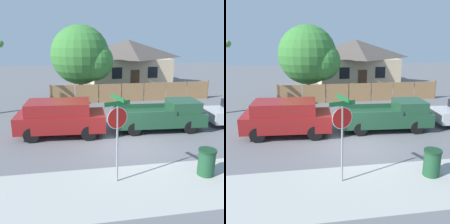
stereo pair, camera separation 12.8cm
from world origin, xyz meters
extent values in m
plane|color=slate|center=(0.00, 0.00, 0.00)|extent=(80.00, 80.00, 0.00)
cube|color=#A3A39E|center=(0.00, -3.60, 0.00)|extent=(36.00, 3.20, 0.01)
cube|color=#997047|center=(-3.23, 8.94, 0.75)|extent=(1.79, 0.06, 1.49)
cube|color=#997047|center=(-1.37, 8.94, 0.75)|extent=(1.79, 0.06, 1.49)
cube|color=#997047|center=(0.50, 8.94, 0.75)|extent=(1.79, 0.06, 1.49)
cube|color=#997047|center=(2.36, 8.94, 0.75)|extent=(1.79, 0.06, 1.49)
cube|color=#997047|center=(4.23, 8.94, 0.75)|extent=(1.79, 0.06, 1.49)
cube|color=#997047|center=(6.10, 8.94, 0.75)|extent=(1.79, 0.06, 1.49)
cube|color=#997047|center=(7.96, 8.94, 0.75)|extent=(1.79, 0.06, 1.49)
cube|color=brown|center=(-4.16, 8.94, 0.80)|extent=(0.12, 0.12, 1.59)
cube|color=brown|center=(8.89, 8.94, 0.80)|extent=(0.12, 0.12, 1.59)
cube|color=beige|center=(3.74, 16.75, 1.48)|extent=(8.01, 6.25, 2.96)
pyramid|color=#514742|center=(3.74, 16.75, 3.90)|extent=(8.66, 6.75, 1.89)
cube|color=black|center=(1.94, 13.61, 1.71)|extent=(1.00, 0.04, 1.10)
cube|color=black|center=(5.54, 13.61, 1.71)|extent=(1.00, 0.04, 1.10)
cube|color=brown|center=(3.74, 13.61, 1.00)|extent=(0.90, 0.04, 2.00)
cylinder|color=brown|center=(-1.70, 10.87, 0.92)|extent=(0.40, 0.40, 1.83)
sphere|color=#387A33|center=(-1.70, 10.87, 3.66)|extent=(4.87, 4.87, 4.87)
sphere|color=#3C8437|center=(-0.61, 10.26, 3.17)|extent=(3.16, 3.16, 3.16)
cube|color=maroon|center=(-3.26, 2.02, 0.80)|extent=(4.68, 2.27, 0.86)
cube|color=maroon|center=(-3.37, 2.02, 1.55)|extent=(3.30, 2.03, 0.64)
cube|color=black|center=(-1.85, 1.93, 1.55)|extent=(0.17, 1.76, 0.54)
cylinder|color=black|center=(-1.79, 2.82, 0.39)|extent=(0.78, 0.22, 0.78)
cylinder|color=black|center=(-1.89, 1.04, 0.39)|extent=(0.78, 0.22, 0.78)
cylinder|color=black|center=(-4.62, 2.99, 0.39)|extent=(0.78, 0.22, 0.78)
cylinder|color=black|center=(-4.72, 1.21, 0.39)|extent=(0.78, 0.22, 0.78)
cube|color=#1E472D|center=(2.12, 2.02, 0.70)|extent=(5.08, 2.15, 0.71)
cube|color=#1E472D|center=(3.48, 1.93, 1.37)|extent=(1.69, 1.80, 0.62)
cube|color=#1E472D|center=(1.33, 2.95, 1.18)|extent=(3.12, 0.27, 0.25)
cube|color=#1E472D|center=(1.22, 1.19, 1.18)|extent=(3.12, 0.27, 0.25)
cube|color=#1E472D|center=(-0.32, 2.16, 1.18)|extent=(0.19, 1.76, 0.25)
cylinder|color=black|center=(3.71, 2.74, 0.36)|extent=(0.73, 0.22, 0.73)
cylinder|color=black|center=(3.61, 1.11, 0.36)|extent=(0.73, 0.22, 0.73)
cylinder|color=black|center=(0.63, 2.92, 0.36)|extent=(0.73, 0.22, 0.73)
cylinder|color=black|center=(0.53, 1.29, 0.36)|extent=(0.73, 0.22, 0.73)
cylinder|color=black|center=(6.20, 2.87, 0.32)|extent=(0.64, 0.22, 0.64)
cylinder|color=gray|center=(-1.22, -3.06, 1.41)|extent=(0.07, 0.07, 2.82)
cylinder|color=red|center=(-1.22, -3.06, 2.40)|extent=(0.70, 0.25, 0.73)
cylinder|color=white|center=(-1.22, -3.06, 2.40)|extent=(0.74, 0.25, 0.77)
cube|color=#19602D|center=(-1.22, -3.06, 2.92)|extent=(0.94, 0.32, 0.15)
cube|color=#19602D|center=(-1.22, -3.06, 3.10)|extent=(0.29, 0.85, 0.15)
cylinder|color=#1E4C2D|center=(2.19, -3.16, 0.47)|extent=(0.62, 0.62, 0.95)
cylinder|color=#163922|center=(2.19, -3.16, 0.99)|extent=(0.66, 0.66, 0.08)
camera|label=1|loc=(-2.82, -11.39, 5.03)|focal=42.00mm
camera|label=2|loc=(-2.69, -11.41, 5.03)|focal=42.00mm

